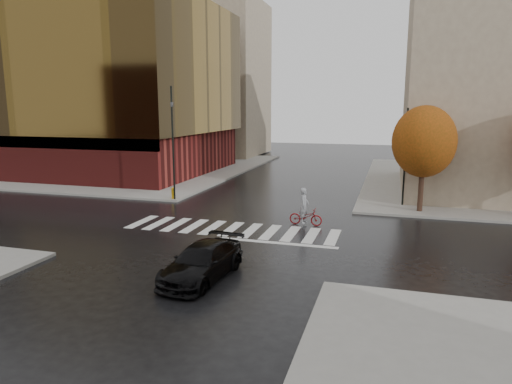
{
  "coord_description": "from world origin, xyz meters",
  "views": [
    {
      "loc": [
        8.17,
        -22.12,
        6.57
      ],
      "look_at": [
        1.2,
        1.15,
        2.0
      ],
      "focal_mm": 32.0,
      "sensor_mm": 36.0,
      "label": 1
    }
  ],
  "objects_px": {
    "cyclist": "(305,212)",
    "fire_hydrant": "(173,192)",
    "sedan": "(202,262)",
    "traffic_light_nw": "(173,135)",
    "traffic_light_ne": "(405,152)"
  },
  "relations": [
    {
      "from": "cyclist",
      "to": "fire_hydrant",
      "type": "bearing_deg",
      "value": 73.04
    },
    {
      "from": "sedan",
      "to": "fire_hydrant",
      "type": "bearing_deg",
      "value": 126.68
    },
    {
      "from": "traffic_light_nw",
      "to": "cyclist",
      "type": "bearing_deg",
      "value": 72.35
    },
    {
      "from": "traffic_light_nw",
      "to": "traffic_light_ne",
      "type": "height_order",
      "value": "traffic_light_nw"
    },
    {
      "from": "cyclist",
      "to": "traffic_light_nw",
      "type": "bearing_deg",
      "value": 73.65
    },
    {
      "from": "traffic_light_ne",
      "to": "fire_hydrant",
      "type": "relative_size",
      "value": 7.84
    },
    {
      "from": "traffic_light_nw",
      "to": "traffic_light_ne",
      "type": "xyz_separation_m",
      "value": [
        15.3,
        2.7,
        -0.97
      ]
    },
    {
      "from": "sedan",
      "to": "traffic_light_ne",
      "type": "distance_m",
      "value": 17.67
    },
    {
      "from": "cyclist",
      "to": "traffic_light_ne",
      "type": "xyz_separation_m",
      "value": [
        5.32,
        6.5,
        2.95
      ]
    },
    {
      "from": "sedan",
      "to": "traffic_light_ne",
      "type": "relative_size",
      "value": 0.73
    },
    {
      "from": "fire_hydrant",
      "to": "traffic_light_nw",
      "type": "bearing_deg",
      "value": -45.0
    },
    {
      "from": "cyclist",
      "to": "sedan",
      "type": "bearing_deg",
      "value": 170.34
    },
    {
      "from": "sedan",
      "to": "cyclist",
      "type": "bearing_deg",
      "value": 81.64
    },
    {
      "from": "traffic_light_ne",
      "to": "fire_hydrant",
      "type": "xyz_separation_m",
      "value": [
        -15.5,
        -2.5,
        -3.07
      ]
    },
    {
      "from": "sedan",
      "to": "cyclist",
      "type": "relative_size",
      "value": 2.17
    }
  ]
}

